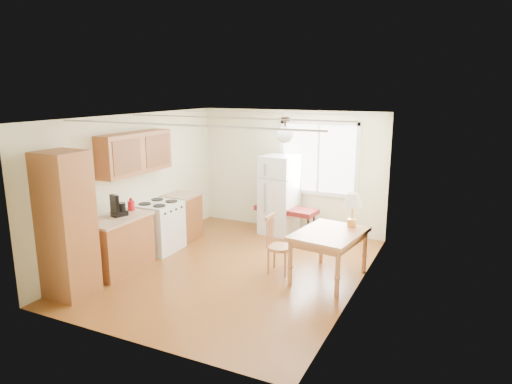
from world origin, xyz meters
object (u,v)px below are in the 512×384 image
Objects in this scene: refrigerator at (279,195)px; chair at (275,240)px; dining_table at (329,238)px; bench at (286,210)px.

chair is (0.73, -1.94, -0.27)m from refrigerator.
chair reaches higher than dining_table.
chair is at bearing -63.65° from refrigerator.
refrigerator is 1.21× the size of dining_table.
dining_table is 1.42× the size of chair.
refrigerator is at bearing 160.11° from bench.
bench is 2.21m from dining_table.
chair is (-0.87, -0.13, -0.12)m from dining_table.
dining_table is at bearing -42.86° from refrigerator.
bench is 0.98× the size of dining_table.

